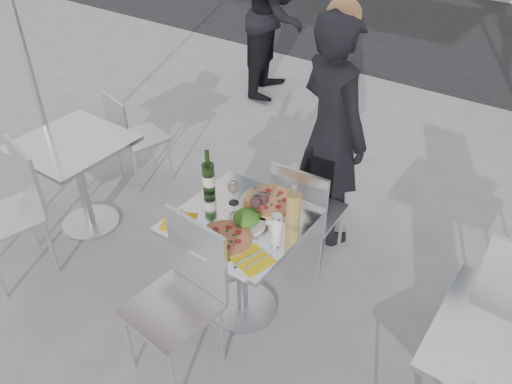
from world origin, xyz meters
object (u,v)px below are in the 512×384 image
Objects in this scene: pedestrian_a at (276,13)px; sugar_shaker at (277,223)px; chair_far at (305,209)px; wineglass_red_b at (263,199)px; main_table at (241,247)px; salad_plate at (247,219)px; side_table_left at (77,167)px; chair_near at (184,287)px; pizza_far at (270,201)px; side_chair_lnear at (16,202)px; wineglass_red_a at (256,203)px; carafe at (293,209)px; side_table_right at (508,376)px; napkin_right at (253,260)px; wineglass_white_a at (233,188)px; pizza_near at (224,239)px; side_chair_lfar at (130,132)px; woman_diner at (332,133)px; wineglass_white_b at (256,194)px; wine_bottle at (208,177)px; napkin_left at (179,221)px.

sugar_shaker is (1.93, -2.91, -0.10)m from pedestrian_a.
wineglass_red_b is (-0.03, -0.45, 0.34)m from chair_far.
main_table is 0.25m from salad_plate.
side_table_left is 0.79× the size of chair_near.
main_table is 2.11× the size of pizza_far.
side_chair_lnear is 1.66m from wineglass_red_a.
carafe is (0.22, -0.10, 0.10)m from pizza_far.
salad_plate is at bearing -179.41° from side_table_right.
side_table_left is 3.37× the size of napkin_right.
wineglass_white_a is at bearing 4.09° from side_table_left.
side_chair_lnear is 1.79m from sugar_shaker.
wineglass_red_a is at bearing 34.04° from side_chair_lnear.
chair_far is 3.98× the size of salad_plate.
pizza_near is 1.35× the size of napkin_right.
wineglass_red_a is at bearing 82.16° from chair_far.
side_chair_lfar is at bearing 158.69° from main_table.
wineglass_red_b is (0.21, 0.01, 0.00)m from wineglass_white_a.
wineglass_white_a is at bearing 147.46° from salad_plate.
main_table is 0.80× the size of side_chair_lnear.
side_table_right is 4.76× the size of wineglass_red_a.
main_table is at bearing 164.16° from salad_plate.
wineglass_red_b reaches higher than main_table.
woman_diner reaches higher than side_chair_lnear.
wineglass_red_b is (0.06, -0.02, 0.00)m from wineglass_white_b.
napkin_left is at bearing -82.89° from wine_bottle.
wineglass_red_a is (1.57, 0.05, 0.32)m from side_table_left.
side_table_right is at bearing -3.07° from wine_bottle.
sugar_shaker is (0.27, 0.49, 0.24)m from chair_near.
main_table is at bearing 180.00° from side_table_right.
salad_plate is 1.40× the size of wineglass_red_b.
wineglass_white_a is 0.20m from wineglass_red_a.
main_table is 4.76× the size of wineglass_red_a.
sugar_shaker is (-0.05, -0.08, -0.06)m from carafe.
sugar_shaker is at bearing 31.54° from side_chair_lnear.
side_chair_lfar is 2.00m from carafe.
sugar_shaker is at bearing -47.70° from pizza_far.
wine_bottle reaches higher than chair_far.
pedestrian_a is 6.25× the size of carafe.
sugar_shaker is at bearing 1.05° from side_table_left.
salad_plate is (1.55, -0.01, 0.25)m from side_table_left.
side_table_right is at bearing -1.41° from sugar_shaker.
wineglass_white_b is (-0.03, -0.09, 0.09)m from pizza_far.
chair_near is 0.42m from napkin_right.
sugar_shaker reaches higher than napkin_right.
wineglass_red_a is (1.53, 0.58, 0.31)m from side_chair_lnear.
side_chair_lfar is 2.88× the size of carafe.
salad_plate is at bearing -100.97° from wineglass_red_a.
wineglass_white_a is (-0.16, 0.29, 0.10)m from pizza_near.
pedestrian_a is at bearing 119.13° from wineglass_white_a.
chair_far reaches higher than main_table.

